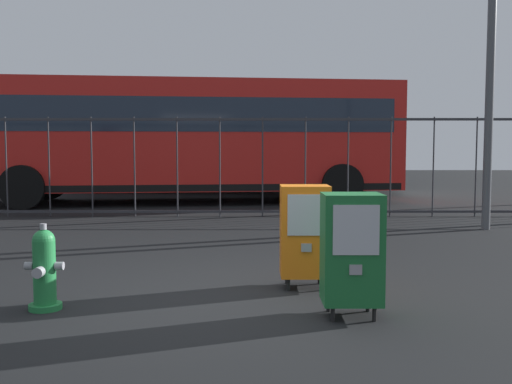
{
  "coord_description": "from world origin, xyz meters",
  "views": [
    {
      "loc": [
        0.3,
        -5.23,
        1.4
      ],
      "look_at": [
        0.3,
        1.2,
        0.9
      ],
      "focal_mm": 40.81,
      "sensor_mm": 36.0,
      "label": 1
    }
  ],
  "objects_px": {
    "fire_hydrant": "(44,269)",
    "bus_far": "(226,137)",
    "newspaper_box_secondary": "(304,231)",
    "bus_near": "(186,135)",
    "newspaper_box_primary": "(351,248)"
  },
  "relations": [
    {
      "from": "newspaper_box_primary",
      "to": "bus_far",
      "type": "distance_m",
      "value": 13.67
    },
    {
      "from": "newspaper_box_primary",
      "to": "bus_near",
      "type": "distance_m",
      "value": 10.32
    },
    {
      "from": "newspaper_box_secondary",
      "to": "newspaper_box_primary",
      "type": "bearing_deg",
      "value": -73.38
    },
    {
      "from": "bus_near",
      "to": "newspaper_box_primary",
      "type": "bearing_deg",
      "value": -82.59
    },
    {
      "from": "newspaper_box_secondary",
      "to": "bus_far",
      "type": "xyz_separation_m",
      "value": [
        -1.42,
        12.51,
        1.14
      ]
    },
    {
      "from": "fire_hydrant",
      "to": "bus_far",
      "type": "relative_size",
      "value": 0.07
    },
    {
      "from": "fire_hydrant",
      "to": "bus_far",
      "type": "xyz_separation_m",
      "value": [
        0.88,
        13.31,
        1.36
      ]
    },
    {
      "from": "bus_near",
      "to": "newspaper_box_secondary",
      "type": "bearing_deg",
      "value": -82.86
    },
    {
      "from": "fire_hydrant",
      "to": "newspaper_box_secondary",
      "type": "bearing_deg",
      "value": 19.19
    },
    {
      "from": "bus_far",
      "to": "newspaper_box_secondary",
      "type": "bearing_deg",
      "value": -76.16
    },
    {
      "from": "fire_hydrant",
      "to": "bus_near",
      "type": "height_order",
      "value": "bus_near"
    },
    {
      "from": "fire_hydrant",
      "to": "newspaper_box_secondary",
      "type": "height_order",
      "value": "newspaper_box_secondary"
    },
    {
      "from": "newspaper_box_primary",
      "to": "bus_far",
      "type": "height_order",
      "value": "bus_far"
    },
    {
      "from": "newspaper_box_secondary",
      "to": "bus_near",
      "type": "xyz_separation_m",
      "value": [
        -2.22,
        8.93,
        1.14
      ]
    },
    {
      "from": "fire_hydrant",
      "to": "bus_far",
      "type": "distance_m",
      "value": 13.41
    }
  ]
}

